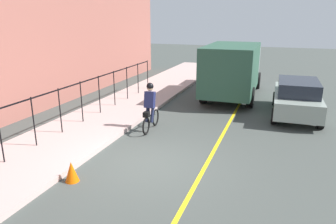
# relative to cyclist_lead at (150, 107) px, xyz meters

# --- Properties ---
(ground_plane) EXTENTS (80.00, 80.00, 0.00)m
(ground_plane) POSITION_rel_cyclist_lead_xyz_m (-2.61, -1.05, -0.91)
(ground_plane) COLOR #404642
(lane_line_centre) EXTENTS (36.00, 0.12, 0.01)m
(lane_line_centre) POSITION_rel_cyclist_lead_xyz_m (-2.61, -2.65, -0.91)
(lane_line_centre) COLOR yellow
(lane_line_centre) RESTS_ON ground
(sidewalk) EXTENTS (40.00, 3.20, 0.15)m
(sidewalk) POSITION_rel_cyclist_lead_xyz_m (-2.61, 2.35, -0.84)
(sidewalk) COLOR #B69B95
(sidewalk) RESTS_ON ground
(building_wall) EXTENTS (28.00, 0.80, 5.78)m
(building_wall) POSITION_rel_cyclist_lead_xyz_m (-0.61, 5.95, 1.98)
(building_wall) COLOR #96574C
(building_wall) RESTS_ON ground
(iron_fence) EXTENTS (15.62, 0.04, 1.60)m
(iron_fence) POSITION_rel_cyclist_lead_xyz_m (-1.61, 2.75, 0.36)
(iron_fence) COLOR black
(iron_fence) RESTS_ON sidewalk
(cyclist_lead) EXTENTS (1.71, 0.38, 1.83)m
(cyclist_lead) POSITION_rel_cyclist_lead_xyz_m (0.00, 0.00, 0.00)
(cyclist_lead) COLOR black
(cyclist_lead) RESTS_ON ground
(patrol_sedan) EXTENTS (4.44, 1.99, 1.58)m
(patrol_sedan) POSITION_rel_cyclist_lead_xyz_m (3.84, -5.16, -0.09)
(patrol_sedan) COLOR gray
(patrol_sedan) RESTS_ON ground
(box_truck_background) EXTENTS (6.73, 2.59, 2.78)m
(box_truck_background) POSITION_rel_cyclist_lead_xyz_m (6.45, -2.04, 0.64)
(box_truck_background) COLOR #2A503D
(box_truck_background) RESTS_ON ground
(traffic_cone_near) EXTENTS (0.36, 0.36, 0.55)m
(traffic_cone_near) POSITION_rel_cyclist_lead_xyz_m (-4.27, 0.42, -0.64)
(traffic_cone_near) COLOR #E95705
(traffic_cone_near) RESTS_ON ground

